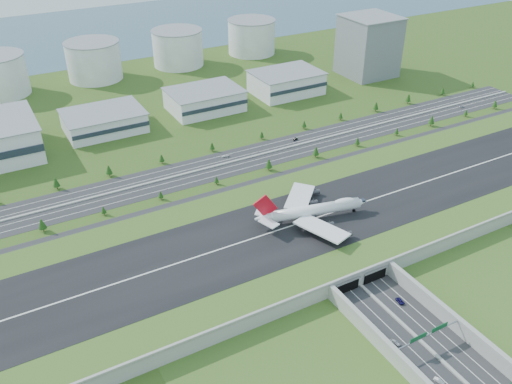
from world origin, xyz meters
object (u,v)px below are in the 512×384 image
office_tower (369,46)px  car_1 (439,381)px  car_7 (225,156)px  boeing_747 (313,210)px  car_6 (462,107)px  car_0 (395,342)px  car_5 (295,139)px  car_2 (400,301)px

office_tower → car_1: bearing=-124.3°
car_7 → boeing_747: bearing=23.5°
car_6 → boeing_747: bearing=126.3°
office_tower → car_0: (-210.46, -282.36, -26.58)m
car_7 → car_6: bearing=107.3°
boeing_747 → car_1: 113.36m
car_1 → car_5: size_ratio=0.91×
car_7 → car_5: bearing=110.6°
boeing_747 → car_1: size_ratio=15.58×
boeing_747 → office_tower: bearing=57.3°
car_6 → car_0: bearing=141.4°
office_tower → boeing_747: size_ratio=0.82×
car_2 → car_6: 260.52m
car_5 → boeing_747: bearing=-41.4°
car_5 → office_tower: bearing=109.6°
car_2 → car_6: bearing=-135.0°
office_tower → car_1: office_tower is taller
boeing_747 → car_5: (54.53, 102.97, -13.05)m
car_0 → car_7: bearing=72.0°
car_1 → car_0: bearing=74.3°
car_6 → car_7: (-215.67, 16.30, 0.08)m
car_5 → car_6: size_ratio=0.99×
car_2 → car_7: car_7 is taller
office_tower → car_0: size_ratio=11.76×
car_1 → car_7: 216.03m
office_tower → car_2: 326.48m
car_0 → car_5: size_ratio=0.99×
car_2 → car_7: bearing=-79.5°
boeing_747 → car_1: (-13.78, -111.75, -13.12)m
office_tower → car_7: (-198.41, -90.62, -26.64)m
car_0 → car_6: size_ratio=0.98×
car_0 → car_6: bearing=23.3°
car_0 → car_2: bearing=29.8°
office_tower → car_5: (-140.56, -91.67, -26.60)m
boeing_747 → car_2: size_ratio=12.98×
office_tower → car_5: office_tower is taller
car_1 → car_7: bearing=67.8°
office_tower → car_5: 169.91m
boeing_747 → car_5: 117.25m
office_tower → car_2: size_ratio=10.67×
office_tower → boeing_747: office_tower is taller
boeing_747 → car_1: bearing=-84.7°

